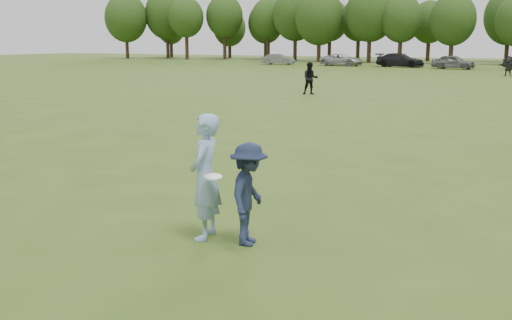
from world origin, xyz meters
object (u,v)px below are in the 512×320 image
object	(u,v)px
player_far_a	(310,78)
car_d	(400,60)
defender	(249,194)
car_c	(342,60)
player_far_d	(508,66)
car_e	(453,62)
thrower	(205,177)
car_b	(278,59)

from	to	relation	value
player_far_a	car_d	world-z (taller)	player_far_a
defender	car_c	world-z (taller)	defender
player_far_d	defender	bearing A→B (deg)	-78.69
defender	car_e	world-z (taller)	defender
defender	car_c	xyz separation A→B (m)	(-19.30, 61.26, -0.08)
thrower	car_c	size ratio (longest dim) A/B	0.39
car_c	player_far_d	bearing A→B (deg)	-120.08
player_far_a	car_c	size ratio (longest dim) A/B	0.36
thrower	defender	distance (m)	0.77
car_b	car_c	xyz separation A→B (m)	(8.14, 0.36, 0.04)
car_e	thrower	bearing A→B (deg)	-168.47
thrower	defender	size ratio (longest dim) A/B	1.25
player_far_a	car_c	world-z (taller)	player_far_a
defender	player_far_d	xyz separation A→B (m)	(0.06, 47.97, 0.07)
thrower	car_c	world-z (taller)	thrower
car_d	car_e	xyz separation A→B (m)	(6.16, -2.19, -0.03)
player_far_a	car_e	world-z (taller)	player_far_a
thrower	player_far_a	xyz separation A→B (m)	(-7.84, 24.18, -0.07)
car_e	player_far_d	bearing A→B (deg)	-144.21
defender	player_far_d	size ratio (longest dim) A/B	0.92
player_far_d	car_c	bearing A→B (deg)	156.91
defender	car_b	world-z (taller)	defender
thrower	defender	xyz separation A→B (m)	(0.74, 0.04, -0.20)
car_d	car_e	bearing A→B (deg)	-102.97
player_far_a	car_e	size ratio (longest dim) A/B	0.41
player_far_a	car_b	world-z (taller)	player_far_a
thrower	player_far_a	bearing A→B (deg)	-175.88
defender	player_far_d	distance (m)	47.97
thrower	car_d	size ratio (longest dim) A/B	0.37
player_far_d	car_c	size ratio (longest dim) A/B	0.34
defender	car_b	xyz separation A→B (m)	(-27.44, 60.90, -0.12)
thrower	car_e	distance (m)	59.22
car_e	car_c	bearing A→B (deg)	86.29
player_far_d	car_b	bearing A→B (deg)	166.19
thrower	car_e	size ratio (longest dim) A/B	0.45
car_b	thrower	bearing A→B (deg)	-161.92
defender	player_far_a	world-z (taller)	player_far_a
defender	car_b	bearing A→B (deg)	12.24
player_far_a	car_d	bearing A→B (deg)	70.21
thrower	car_b	world-z (taller)	thrower
player_far_d	car_b	size ratio (longest dim) A/B	0.42
player_far_d	car_d	size ratio (longest dim) A/B	0.32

